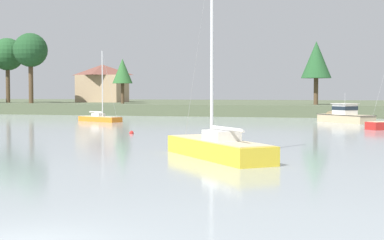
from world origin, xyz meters
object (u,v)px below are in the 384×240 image
(sailboat_orange, at_px, (100,120))
(cruiser_sand, at_px, (341,118))
(sailboat_yellow, at_px, (218,153))
(mooring_buoy_red, at_px, (132,133))

(sailboat_orange, height_order, cruiser_sand, sailboat_orange)
(sailboat_orange, bearing_deg, sailboat_yellow, -57.22)
(sailboat_orange, relative_size, cruiser_sand, 1.13)
(mooring_buoy_red, bearing_deg, sailboat_yellow, -55.44)
(mooring_buoy_red, bearing_deg, sailboat_orange, 121.12)
(sailboat_orange, relative_size, sailboat_yellow, 0.71)
(sailboat_orange, bearing_deg, cruiser_sand, 11.48)
(sailboat_yellow, distance_m, mooring_buoy_red, 19.95)
(sailboat_yellow, xyz_separation_m, cruiser_sand, (6.15, 40.58, 0.20))
(cruiser_sand, bearing_deg, sailboat_yellow, -98.62)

